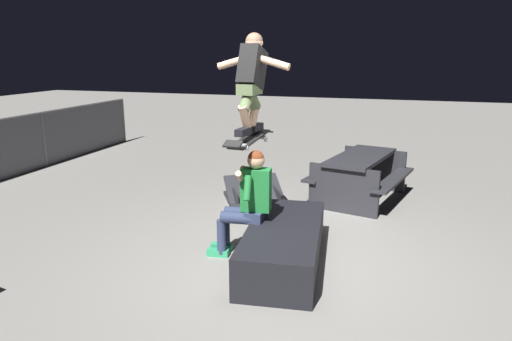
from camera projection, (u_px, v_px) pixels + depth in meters
name	position (u px, v px, depth m)	size (l,w,h in m)	color
ground_plane	(281.00, 261.00, 5.47)	(40.00, 40.00, 0.00)	gray
ledge_box_main	(284.00, 245.00, 5.34)	(1.95, 0.81, 0.46)	black
person_sitting_on_ledge	(247.00, 199.00, 5.45)	(0.60, 0.77, 1.29)	#2D3856
skateboard	(250.00, 139.00, 5.39)	(1.03, 0.29, 0.13)	black
skater_airborne	(251.00, 79.00, 5.27)	(0.63, 0.89, 1.12)	black
kicker_ramp	(255.00, 197.00, 7.62)	(1.32, 1.28, 0.45)	#28282D
picnic_table_back	(360.00, 170.00, 7.62)	(1.97, 1.70, 0.75)	#28282D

